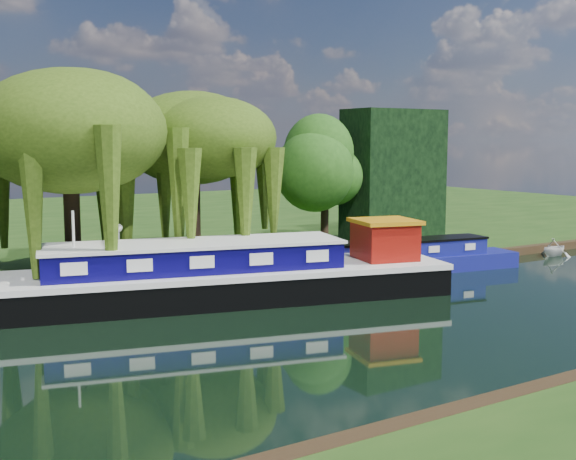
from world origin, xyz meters
TOP-DOWN VIEW (x-y plane):
  - ground at (0.00, 0.00)m, footprint 120.00×120.00m
  - far_bank at (0.00, 34.00)m, footprint 120.00×52.00m
  - dutch_barge at (3.63, 6.58)m, footprint 19.83×8.90m
  - narrowboat at (14.24, 7.30)m, footprint 12.60×4.06m
  - white_cruiser at (25.00, 6.78)m, footprint 2.39×2.13m
  - willow_left at (-1.10, 11.85)m, footprint 7.33×7.33m
  - willow_right at (4.70, 11.87)m, footprint 6.30×6.30m
  - tree_far_right at (13.85, 13.89)m, footprint 3.99×3.99m
  - conifer_hedge at (19.00, 14.00)m, footprint 6.00×3.00m
  - lamppost at (0.50, 10.50)m, footprint 0.36×0.36m
  - mooring_posts at (-0.50, 8.40)m, footprint 19.16×0.16m
  - reeds_near at (6.87, -7.57)m, footprint 33.70×1.50m

SIDE VIEW (x-z plane):
  - ground at x=0.00m, z-range 0.00..0.00m
  - white_cruiser at x=25.00m, z-range -0.57..0.57m
  - far_bank at x=0.00m, z-range 0.00..0.45m
  - reeds_near at x=6.87m, z-range 0.00..1.10m
  - narrowboat at x=14.24m, z-range -0.26..1.55m
  - mooring_posts at x=-0.50m, z-range 0.45..1.45m
  - dutch_barge at x=3.63m, z-range -1.03..3.05m
  - lamppost at x=0.50m, z-range 1.14..3.70m
  - conifer_hedge at x=19.00m, z-range 0.45..8.45m
  - tree_far_right at x=13.85m, z-range 1.69..8.22m
  - willow_right at x=4.70m, z-range 2.21..9.88m
  - willow_left at x=-1.10m, z-range 2.44..11.23m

